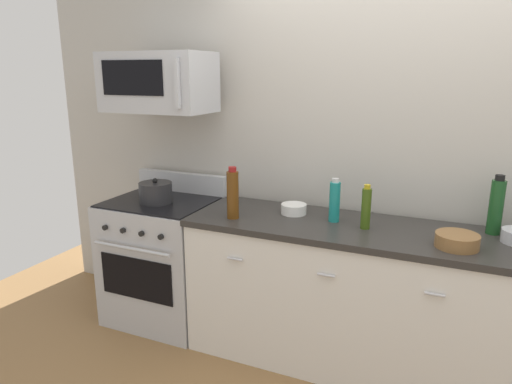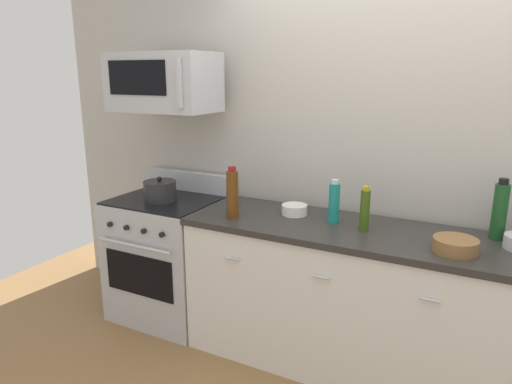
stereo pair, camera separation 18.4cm
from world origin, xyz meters
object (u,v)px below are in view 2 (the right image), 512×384
object	(u,v)px
range_oven	(168,257)
bottle_wine_green	(500,211)
bottle_olive_oil	(365,210)
bowl_white_ceramic	(294,209)
bottle_sparkling_teal	(334,202)
microwave	(163,82)
bowl_wooden_salad	(455,245)
bottle_wine_amber	(232,194)
stockpot	(160,191)

from	to	relation	value
range_oven	bottle_wine_green	world-z (taller)	bottle_wine_green
bottle_olive_oil	bowl_white_ceramic	bearing A→B (deg)	167.55
bottle_olive_oil	bottle_sparkling_teal	xyz separation A→B (m)	(-0.20, 0.06, 0.00)
microwave	bowl_wooden_salad	xyz separation A→B (m)	(1.97, -0.17, -0.79)
bottle_sparkling_teal	bowl_wooden_salad	world-z (taller)	bottle_sparkling_teal
bottle_wine_green	bowl_wooden_salad	distance (m)	0.39
range_oven	bottle_wine_amber	distance (m)	0.91
bottle_olive_oil	bottle_sparkling_teal	size ratio (longest dim) A/B	0.98
range_oven	bowl_wooden_salad	world-z (taller)	range_oven
bottle_sparkling_teal	bottle_wine_green	xyz separation A→B (m)	(0.89, 0.15, 0.03)
bottle_sparkling_teal	bowl_wooden_salad	bearing A→B (deg)	-13.52
range_oven	bottle_wine_green	distance (m)	2.25
bowl_wooden_salad	microwave	bearing A→B (deg)	175.00
bottle_olive_oil	bowl_white_ceramic	size ratio (longest dim) A/B	1.61
range_oven	stockpot	distance (m)	0.53
bottle_olive_oil	bowl_white_ceramic	xyz separation A→B (m)	(-0.48, 0.11, -0.09)
microwave	stockpot	size ratio (longest dim) A/B	3.20
bottle_olive_oil	range_oven	bearing A→B (deg)	179.34
range_oven	bottle_wine_green	size ratio (longest dim) A/B	3.11
microwave	bottle_sparkling_teal	size ratio (longest dim) A/B	2.73
bottle_wine_amber	bowl_wooden_salad	distance (m)	1.31
bottle_sparkling_teal	bottle_wine_green	bearing A→B (deg)	9.27
range_oven	bowl_white_ceramic	world-z (taller)	range_oven
bottle_olive_oil	bottle_wine_amber	world-z (taller)	bottle_wine_amber
stockpot	range_oven	bearing A→B (deg)	90.00
bowl_white_ceramic	bottle_olive_oil	bearing A→B (deg)	-12.45
bottle_wine_green	stockpot	xyz separation A→B (m)	(-2.15, -0.24, -0.09)
microwave	stockpot	bearing A→B (deg)	-90.13
bottle_wine_amber	bottle_wine_green	xyz separation A→B (m)	(1.49, 0.34, 0.01)
bottle_sparkling_teal	bottle_wine_green	size ratio (longest dim) A/B	0.79
bottle_wine_green	bowl_white_ceramic	world-z (taller)	bottle_wine_green
bottle_olive_oil	stockpot	world-z (taller)	bottle_olive_oil
range_oven	bottle_olive_oil	xyz separation A→B (m)	(1.46, -0.02, 0.58)
range_oven	bottle_wine_amber	xyz separation A→B (m)	(0.66, -0.15, 0.61)
bottle_sparkling_teal	stockpot	distance (m)	1.27
microwave	bottle_olive_oil	distance (m)	1.63
range_oven	bottle_sparkling_teal	distance (m)	1.39
microwave	bottle_wine_amber	size ratio (longest dim) A/B	2.25
bottle_wine_amber	stockpot	distance (m)	0.67
bottle_sparkling_teal	bowl_white_ceramic	xyz separation A→B (m)	(-0.28, 0.05, -0.10)
bottle_wine_green	microwave	bearing A→B (deg)	-176.20
microwave	bottle_wine_green	world-z (taller)	microwave
bottle_olive_oil	bottle_wine_green	world-z (taller)	bottle_wine_green
bottle_wine_amber	bowl_wooden_salad	size ratio (longest dim) A/B	1.48
bottle_wine_amber	bottle_wine_green	size ratio (longest dim) A/B	0.96
range_oven	stockpot	bearing A→B (deg)	-90.00
range_oven	microwave	size ratio (longest dim) A/B	1.44
microwave	bottle_olive_oil	world-z (taller)	microwave
bottle_olive_oil	bowl_wooden_salad	bearing A→B (deg)	-12.42
microwave	bowl_white_ceramic	world-z (taller)	microwave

